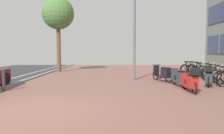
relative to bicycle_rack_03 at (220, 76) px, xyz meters
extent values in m
cube|color=#865A4F|center=(-2.95, -5.47, -0.36)|extent=(14.40, 40.00, 0.05)
cube|color=slate|center=(4.40, 9.33, 1.90)|extent=(0.10, 0.12, 1.75)
torus|color=black|center=(-0.57, -1.48, 0.01)|extent=(0.76, 0.18, 0.75)
torus|color=black|center=(-0.40, -0.76, -0.02)|extent=(0.69, 0.17, 0.69)
cylinder|color=brown|center=(-0.21, -0.73, 0.20)|extent=(0.14, 0.06, 0.55)
cylinder|color=brown|center=(-0.28, -0.74, -0.05)|extent=(0.25, 0.06, 0.07)
cylinder|color=brown|center=(-0.33, -0.75, 0.23)|extent=(0.16, 0.05, 0.50)
cube|color=black|center=(-0.26, -0.74, 0.51)|extent=(0.23, 0.12, 0.06)
torus|color=black|center=(-0.30, -0.10, -0.02)|extent=(0.68, 0.28, 0.69)
cylinder|color=#B2B5B2|center=(0.06, 0.02, 0.22)|extent=(0.31, 0.13, 0.61)
cylinder|color=#B2B5B2|center=(-0.12, -0.04, 0.20)|extent=(0.14, 0.08, 0.55)
cylinder|color=#B2B5B2|center=(0.01, 0.00, 0.50)|extent=(0.38, 0.15, 0.08)
cylinder|color=#B2B5B2|center=(-0.19, -0.06, -0.05)|extent=(0.25, 0.10, 0.07)
cylinder|color=#B2B5B2|center=(-0.24, -0.08, 0.22)|extent=(0.17, 0.07, 0.50)
cube|color=black|center=(-0.17, -0.05, 0.51)|extent=(0.24, 0.15, 0.06)
cylinder|color=#ADADB2|center=(0.20, 0.06, 0.57)|extent=(0.17, 0.46, 0.02)
torus|color=black|center=(-0.37, 0.62, -0.02)|extent=(0.69, 0.27, 0.70)
torus|color=black|center=(0.21, 0.80, -0.02)|extent=(0.69, 0.27, 0.70)
cylinder|color=black|center=(-0.02, 0.73, 0.23)|extent=(0.30, 0.12, 0.61)
cylinder|color=black|center=(-0.20, 0.68, 0.21)|extent=(0.14, 0.07, 0.56)
cylinder|color=black|center=(-0.07, 0.72, 0.51)|extent=(0.36, 0.14, 0.08)
cylinder|color=black|center=(-0.26, 0.66, -0.04)|extent=(0.24, 0.10, 0.08)
cylinder|color=black|center=(-0.31, 0.64, 0.23)|extent=(0.16, 0.07, 0.51)
cylinder|color=black|center=(0.16, 0.79, 0.26)|extent=(0.14, 0.07, 0.56)
cube|color=black|center=(-0.25, 0.66, 0.53)|extent=(0.24, 0.15, 0.06)
cylinder|color=#ADADB2|center=(0.10, 0.77, 0.58)|extent=(0.16, 0.47, 0.02)
torus|color=black|center=(-0.24, 1.30, -0.02)|extent=(0.68, 0.33, 0.71)
torus|color=black|center=(0.37, 1.55, -0.02)|extent=(0.68, 0.33, 0.71)
cylinder|color=#BA8D16|center=(0.13, 1.45, 0.24)|extent=(0.31, 0.15, 0.62)
cylinder|color=#BA8D16|center=(-0.06, 1.38, 0.21)|extent=(0.14, 0.09, 0.56)
cylinder|color=#BA8D16|center=(0.08, 1.43, 0.52)|extent=(0.39, 0.18, 0.08)
cylinder|color=#BA8D16|center=(-0.13, 1.35, -0.04)|extent=(0.25, 0.12, 0.08)
cylinder|color=#BA8D16|center=(-0.18, 1.33, 0.24)|extent=(0.17, 0.09, 0.52)
cylinder|color=#BA8D16|center=(0.32, 1.53, 0.26)|extent=(0.15, 0.08, 0.56)
cube|color=black|center=(-0.11, 1.36, 0.53)|extent=(0.24, 0.17, 0.06)
cylinder|color=#ADADB2|center=(0.26, 1.51, 0.59)|extent=(0.20, 0.45, 0.02)
torus|color=black|center=(-0.43, 2.13, -0.03)|extent=(0.69, 0.10, 0.68)
torus|color=black|center=(0.21, 2.16, -0.03)|extent=(0.69, 0.10, 0.68)
cylinder|color=#326433|center=(-0.05, 2.14, 0.22)|extent=(0.32, 0.05, 0.60)
cylinder|color=#326433|center=(-0.24, 2.14, 0.20)|extent=(0.14, 0.04, 0.55)
cylinder|color=#326433|center=(-0.10, 2.14, 0.49)|extent=(0.39, 0.05, 0.08)
cylinder|color=#326433|center=(-0.31, 2.13, -0.05)|extent=(0.25, 0.04, 0.07)
cylinder|color=#326433|center=(-0.36, 2.13, 0.22)|extent=(0.17, 0.03, 0.50)
cylinder|color=#326433|center=(0.15, 2.15, 0.24)|extent=(0.15, 0.04, 0.55)
cube|color=black|center=(-0.29, 2.13, 0.51)|extent=(0.22, 0.10, 0.06)
cylinder|color=#ADADB2|center=(0.09, 2.15, 0.56)|extent=(0.05, 0.48, 0.02)
torus|color=black|center=(-0.28, 2.76, -0.02)|extent=(0.69, 0.28, 0.70)
torus|color=black|center=(0.31, 2.95, -0.02)|extent=(0.69, 0.28, 0.70)
cylinder|color=black|center=(0.07, 2.87, 0.24)|extent=(0.30, 0.13, 0.62)
cylinder|color=black|center=(-0.11, 2.82, 0.21)|extent=(0.14, 0.08, 0.56)
cylinder|color=black|center=(0.02, 2.86, 0.51)|extent=(0.37, 0.15, 0.08)
cylinder|color=black|center=(-0.17, 2.80, -0.04)|extent=(0.24, 0.10, 0.08)
cylinder|color=black|center=(-0.22, 2.78, 0.24)|extent=(0.16, 0.07, 0.51)
cylinder|color=black|center=(0.25, 2.93, 0.26)|extent=(0.14, 0.07, 0.56)
cube|color=black|center=(-0.15, 2.80, 0.53)|extent=(0.24, 0.15, 0.06)
cylinder|color=#ADADB2|center=(0.20, 2.92, 0.59)|extent=(0.17, 0.46, 0.02)
torus|color=black|center=(-0.25, 3.48, -0.02)|extent=(0.70, 0.26, 0.71)
torus|color=black|center=(0.36, 3.66, -0.02)|extent=(0.70, 0.26, 0.71)
cylinder|color=navy|center=(0.11, 3.59, 0.24)|extent=(0.31, 0.12, 0.62)
cylinder|color=navy|center=(-0.07, 3.53, 0.22)|extent=(0.14, 0.07, 0.56)
cylinder|color=navy|center=(0.07, 3.57, 0.52)|extent=(0.38, 0.14, 0.08)
cylinder|color=navy|center=(-0.14, 3.52, -0.04)|extent=(0.25, 0.09, 0.08)
cylinder|color=navy|center=(-0.19, 3.50, 0.24)|extent=(0.16, 0.07, 0.52)
cylinder|color=navy|center=(0.30, 3.64, 0.26)|extent=(0.15, 0.07, 0.56)
cube|color=black|center=(-0.12, 3.52, 0.54)|extent=(0.24, 0.15, 0.06)
cylinder|color=#ADADB2|center=(0.25, 3.62, 0.59)|extent=(0.15, 0.47, 0.02)
torus|color=black|center=(-0.43, 4.19, -0.02)|extent=(0.68, 0.28, 0.70)
torus|color=black|center=(0.17, 4.38, -0.02)|extent=(0.68, 0.28, 0.70)
cylinder|color=black|center=(-0.07, 4.30, 0.23)|extent=(0.31, 0.13, 0.61)
cylinder|color=black|center=(-0.25, 4.24, 0.21)|extent=(0.14, 0.08, 0.56)
cylinder|color=black|center=(-0.12, 4.29, 0.50)|extent=(0.37, 0.15, 0.08)
cylinder|color=black|center=(-0.32, 4.22, -0.04)|extent=(0.24, 0.10, 0.08)
cylinder|color=black|center=(-0.37, 4.21, 0.23)|extent=(0.16, 0.07, 0.51)
cylinder|color=black|center=(0.11, 4.36, 0.25)|extent=(0.15, 0.07, 0.55)
cube|color=black|center=(-0.30, 4.23, 0.52)|extent=(0.24, 0.15, 0.06)
cylinder|color=#ADADB2|center=(0.06, 4.34, 0.58)|extent=(0.17, 0.46, 0.02)
torus|color=black|center=(-0.27, 4.90, -0.03)|extent=(0.66, 0.29, 0.67)
torus|color=black|center=(0.29, 5.10, -0.03)|extent=(0.66, 0.29, 0.67)
cylinder|color=black|center=(0.06, 5.02, 0.21)|extent=(0.29, 0.13, 0.59)
cylinder|color=black|center=(-0.10, 4.96, 0.19)|extent=(0.14, 0.08, 0.54)
cylinder|color=black|center=(0.02, 5.00, 0.48)|extent=(0.35, 0.15, 0.08)
cylinder|color=black|center=(-0.16, 4.93, -0.05)|extent=(0.23, 0.10, 0.07)
cylinder|color=black|center=(-0.21, 4.92, 0.21)|extent=(0.15, 0.08, 0.49)
cylinder|color=black|center=(0.24, 5.08, 0.23)|extent=(0.14, 0.07, 0.54)
cube|color=black|center=(-0.15, 4.94, 0.49)|extent=(0.24, 0.16, 0.06)
cylinder|color=#ADADB2|center=(0.19, 5.06, 0.55)|extent=(0.18, 0.46, 0.02)
torus|color=black|center=(-2.46, -2.04, -0.10)|extent=(0.11, 0.52, 0.52)
torus|color=black|center=(-2.59, -0.76, -0.10)|extent=(0.11, 0.52, 0.52)
cube|color=#333A46|center=(-2.53, -1.40, -0.12)|extent=(0.36, 0.75, 0.08)
cube|color=#333A46|center=(-2.48, -1.81, 0.11)|extent=(0.36, 0.59, 0.46)
cube|color=black|center=(-2.48, -1.81, 0.37)|extent=(0.31, 0.54, 0.06)
cylinder|color=#333A46|center=(-2.59, -0.79, 0.16)|extent=(0.08, 0.13, 0.52)
cube|color=#333A46|center=(-2.58, -0.86, 0.14)|extent=(0.33, 0.11, 0.52)
cylinder|color=black|center=(-2.59, -0.81, 0.42)|extent=(0.52, 0.08, 0.03)
torus|color=black|center=(-2.72, -0.30, -0.08)|extent=(0.23, 0.56, 0.57)
torus|color=black|center=(-3.13, 0.98, -0.08)|extent=(0.23, 0.56, 0.57)
cube|color=black|center=(-2.92, 0.34, -0.10)|extent=(0.49, 0.80, 0.08)
cube|color=black|center=(-2.79, -0.07, 0.13)|extent=(0.47, 0.65, 0.46)
cube|color=black|center=(-2.79, -0.07, 0.39)|extent=(0.41, 0.59, 0.06)
cylinder|color=black|center=(-3.12, 0.96, 0.21)|extent=(0.10, 0.14, 0.58)
cube|color=black|center=(-3.10, 0.89, 0.18)|extent=(0.33, 0.17, 0.57)
cylinder|color=black|center=(-3.11, 0.93, 0.49)|extent=(0.50, 0.18, 0.03)
torus|color=black|center=(-1.38, -1.80, -0.09)|extent=(0.27, 0.51, 0.54)
torus|color=black|center=(-0.87, -0.68, -0.09)|extent=(0.27, 0.51, 0.54)
cube|color=#2E3C47|center=(-1.13, -1.24, -0.12)|extent=(0.54, 0.75, 0.08)
cube|color=#2E3C47|center=(-1.29, -1.60, 0.10)|extent=(0.50, 0.62, 0.44)
cube|color=black|center=(-1.29, -1.60, 0.35)|extent=(0.44, 0.56, 0.06)
cylinder|color=#2E3C47|center=(-0.88, -0.70, 0.17)|extent=(0.11, 0.14, 0.54)
cube|color=#2E3C47|center=(-0.92, -0.77, 0.15)|extent=(0.32, 0.20, 0.53)
cylinder|color=black|center=(-0.89, -0.72, 0.44)|extent=(0.49, 0.24, 0.03)
cube|color=black|center=(-1.40, -1.85, 0.50)|extent=(0.37, 0.37, 0.24)
torus|color=black|center=(-2.51, -3.22, -0.12)|extent=(0.05, 0.48, 0.48)
torus|color=black|center=(-2.51, -2.04, -0.12)|extent=(0.05, 0.48, 0.48)
cube|color=red|center=(-2.51, -2.63, -0.14)|extent=(0.28, 0.66, 0.08)
cube|color=red|center=(-2.51, -3.01, 0.09)|extent=(0.30, 0.52, 0.45)
cube|color=black|center=(-2.51, -3.01, 0.34)|extent=(0.26, 0.47, 0.06)
cylinder|color=red|center=(-2.51, -2.06, 0.12)|extent=(0.07, 0.12, 0.49)
cube|color=red|center=(-2.51, -2.14, 0.10)|extent=(0.32, 0.08, 0.48)
cylinder|color=black|center=(-2.51, -2.09, 0.36)|extent=(0.52, 0.03, 0.03)
cube|color=black|center=(-2.51, -3.27, 0.49)|extent=(0.28, 0.28, 0.24)
cylinder|color=black|center=(-10.31, -1.45, -0.02)|extent=(0.20, 0.62, 0.62)
cylinder|color=slate|center=(-4.32, 0.87, 2.81)|extent=(0.14, 0.14, 6.29)
cylinder|color=brown|center=(-9.64, 5.91, 1.47)|extent=(0.31, 0.31, 3.61)
sphere|color=#4F7D3B|center=(-9.64, 5.91, 4.13)|extent=(2.43, 2.43, 2.43)
cylinder|color=#38383D|center=(-9.80, -2.59, 0.10)|extent=(0.12, 0.12, 0.86)
camera|label=1|loc=(-5.53, -11.31, 1.23)|focal=35.74mm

